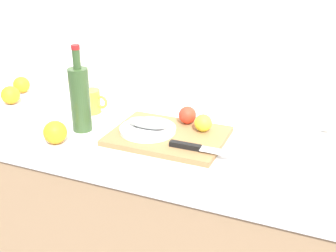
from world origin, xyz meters
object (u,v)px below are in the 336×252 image
Objects in this scene: chef_knife at (200,148)px; lemon_0 at (203,123)px; wine_bottle at (80,98)px; orange_0 at (21,85)px; cutting_board at (168,136)px; coffee_mug_1 at (91,101)px; white_plate at (148,129)px; fish_fillet at (148,123)px.

chef_knife is 4.45× the size of lemon_0.
wine_bottle reaches higher than orange_0.
cutting_board is at bearing -147.52° from lemon_0.
wine_bottle reaches higher than coffee_mug_1.
cutting_board is at bearing -15.76° from coffee_mug_1.
white_plate is at bearing 9.72° from wine_bottle.
white_plate is 0.03m from fish_fillet.
white_plate is 0.21m from lemon_0.
wine_bottle is at bearing -170.28° from fish_fillet.
cutting_board is at bearing 150.49° from chef_knife.
cutting_board is at bearing 7.12° from fish_fillet.
fish_fillet is at bearing 161.45° from chef_knife.
white_plate is at bearing -15.38° from orange_0.
orange_0 is (-0.95, 0.13, -0.01)m from lemon_0.
orange_0 is at bearing 168.71° from coffee_mug_1.
orange_0 is at bearing 164.62° from white_plate.
lemon_0 is at bearing 23.12° from fish_fillet.
wine_bottle is at bearing -69.47° from coffee_mug_1.
fish_fillet is 0.48× the size of wine_bottle.
chef_knife is (0.23, -0.07, 0.00)m from white_plate.
white_plate is 1.33× the size of fish_fillet.
fish_fillet is at bearing 9.72° from wine_bottle.
coffee_mug_1 is at bearing 159.15° from fish_fillet.
wine_bottle is (-0.48, 0.03, 0.10)m from chef_knife.
lemon_0 reaches higher than white_plate.
wine_bottle is 4.23× the size of orange_0.
wine_bottle reaches higher than chef_knife.
white_plate is 2.68× the size of orange_0.
coffee_mug_1 is (-0.55, 0.20, 0.02)m from chef_knife.
fish_fillet is 0.20m from lemon_0.
wine_bottle is 0.57m from orange_0.
cutting_board is 0.08m from white_plate.
white_plate is (-0.08, -0.01, 0.02)m from cutting_board.
coffee_mug_1 is (-0.06, 0.16, -0.08)m from wine_bottle.
wine_bottle is at bearing 175.88° from chef_knife.
lemon_0 is (-0.04, 0.15, 0.02)m from chef_knife.
coffee_mug_1 is at bearing 159.15° from white_plate.
lemon_0 is at bearing 32.48° from cutting_board.
chef_knife is at bearing -3.65° from wine_bottle.
white_plate is at bearing 90.00° from fish_fillet.
orange_0 is at bearing 164.62° from fish_fillet.
chef_knife is at bearing -19.71° from coffee_mug_1.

